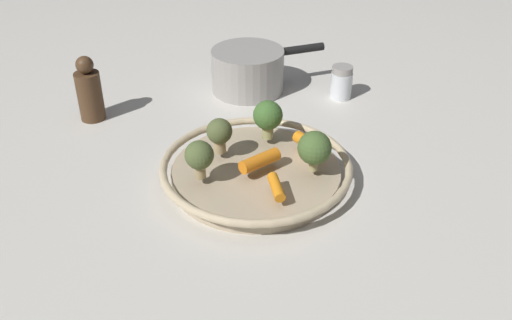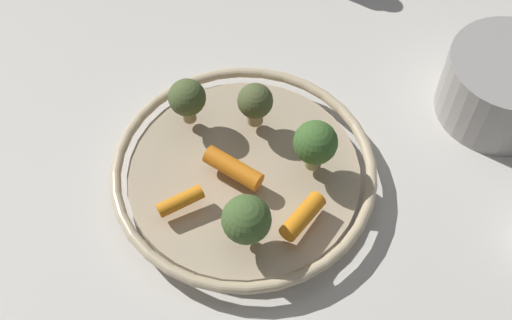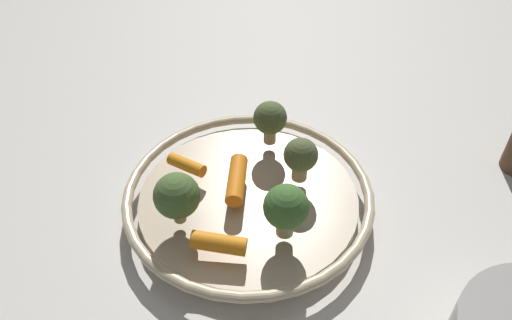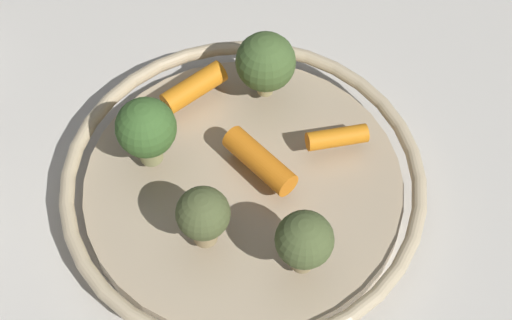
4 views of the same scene
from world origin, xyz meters
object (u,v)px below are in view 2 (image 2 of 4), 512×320
baby_carrot_right (303,216)px  baby_carrot_back (180,201)px  broccoli_floret_large (255,102)px  serving_bowl (244,174)px  broccoli_floret_edge (187,98)px  baby_carrot_center (233,168)px  broccoli_floret_mid (315,143)px  saucepan (504,87)px  broccoli_floret_small (246,220)px

baby_carrot_right → baby_carrot_back: bearing=-112.3°
baby_carrot_back → broccoli_floret_large: 0.14m
serving_bowl → baby_carrot_back: baby_carrot_back is taller
baby_carrot_right → broccoli_floret_edge: size_ratio=0.97×
serving_bowl → baby_carrot_right: bearing=28.3°
baby_carrot_center → baby_carrot_back: bearing=-67.8°
baby_carrot_center → baby_carrot_right: bearing=37.2°
serving_bowl → broccoli_floret_mid: bearing=78.4°
baby_carrot_center → saucepan: saucepan is taller
broccoli_floret_mid → broccoli_floret_edge: (-0.09, -0.12, -0.00)m
serving_bowl → broccoli_floret_edge: (-0.08, -0.05, 0.05)m
baby_carrot_center → broccoli_floret_small: bearing=-2.8°
serving_bowl → broccoli_floret_small: bearing=-11.0°
broccoli_floret_large → baby_carrot_center: bearing=-32.0°
baby_carrot_back → broccoli_floret_large: broccoli_floret_large is taller
serving_bowl → broccoli_floret_edge: bearing=-150.0°
serving_bowl → baby_carrot_center: size_ratio=4.39×
baby_carrot_back → baby_carrot_right: size_ratio=0.88×
broccoli_floret_large → broccoli_floret_small: size_ratio=0.90×
baby_carrot_center → broccoli_floret_large: size_ratio=1.19×
baby_carrot_right → broccoli_floret_large: bearing=-173.2°
broccoli_floret_large → broccoli_floret_mid: bearing=33.1°
baby_carrot_center → broccoli_floret_small: size_ratio=1.07×
serving_bowl → baby_carrot_right: size_ratio=5.13×
baby_carrot_back → broccoli_floret_small: (0.05, 0.06, 0.03)m
broccoli_floret_edge → saucepan: (0.05, 0.37, -0.03)m
broccoli_floret_mid → broccoli_floret_small: (0.07, -0.09, -0.00)m
baby_carrot_right → broccoli_floret_mid: broccoli_floret_mid is taller
baby_carrot_back → broccoli_floret_edge: (-0.11, 0.03, 0.03)m
serving_bowl → saucepan: size_ratio=1.31×
baby_carrot_back → broccoli_floret_small: 0.08m
broccoli_floret_edge → broccoli_floret_small: bearing=9.8°
baby_carrot_right → baby_carrot_center: size_ratio=0.86×
broccoli_floret_small → baby_carrot_back: bearing=-132.6°
saucepan → serving_bowl: bearing=-84.5°
baby_carrot_center → broccoli_floret_small: (0.08, -0.00, 0.03)m
baby_carrot_center → broccoli_floret_large: (-0.06, 0.04, 0.02)m
serving_bowl → broccoli_floret_large: bearing=154.8°
broccoli_floret_small → saucepan: 0.36m
baby_carrot_center → broccoli_floret_mid: broccoli_floret_mid is taller
baby_carrot_right → broccoli_floret_small: (0.01, -0.06, 0.03)m
baby_carrot_right → serving_bowl: bearing=-151.7°
baby_carrot_back → broccoli_floret_edge: broccoli_floret_edge is taller
baby_carrot_back → saucepan: bearing=99.0°
baby_carrot_back → broccoli_floret_large: bearing=131.1°
broccoli_floret_edge → broccoli_floret_small: 0.17m
broccoli_floret_large → saucepan: (0.03, 0.29, -0.03)m
broccoli_floret_mid → broccoli_floret_small: 0.12m
baby_carrot_back → broccoli_floret_mid: bearing=96.4°
broccoli_floret_large → broccoli_floret_edge: size_ratio=0.95×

